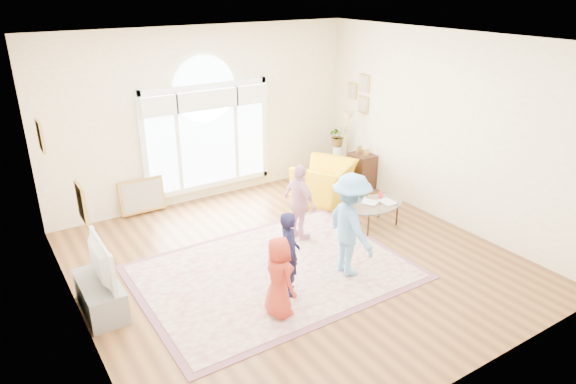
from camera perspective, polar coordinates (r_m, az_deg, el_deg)
ground at (r=7.78m, az=0.75°, el=-7.69°), size 6.00×6.00×0.00m
room_shell at (r=9.51m, az=-8.69°, el=7.99°), size 6.00×6.00×6.00m
area_rug at (r=7.50m, az=-1.54°, el=-8.84°), size 3.60×2.60×0.02m
rug_border at (r=7.50m, az=-1.54°, el=-8.87°), size 3.80×2.80×0.01m
tv_console at (r=7.03m, az=-20.11°, el=-10.81°), size 0.45×1.00×0.42m
television at (r=6.79m, az=-20.59°, el=-7.32°), size 0.16×0.97×0.56m
coffee_table at (r=8.77m, az=9.61°, el=-1.42°), size 1.18×0.82×0.54m
armchair at (r=9.80m, az=4.10°, el=1.22°), size 1.46×1.41×0.73m
side_cabinet at (r=10.45m, az=8.16°, el=2.34°), size 0.40×0.50×0.70m
floor_lamp at (r=10.36m, az=6.71°, el=7.65°), size 0.32×0.32×1.51m
plant_pedestal at (r=10.90m, az=5.49°, el=3.33°), size 0.20×0.20×0.70m
potted_plant at (r=10.73m, az=5.60°, el=6.22°), size 0.49×0.46×0.45m
leaning_picture at (r=9.65m, az=-15.70°, el=-2.30°), size 0.80×0.14×0.62m
child_red at (r=6.35m, az=-1.01°, el=-9.42°), size 0.37×0.54×1.06m
child_navy at (r=6.74m, az=0.17°, el=-6.83°), size 0.40×0.50×1.17m
child_pink at (r=8.12m, az=1.33°, el=-1.20°), size 0.36×0.76×1.26m
child_blue at (r=7.17m, az=6.99°, el=-3.66°), size 0.67×1.03×1.50m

